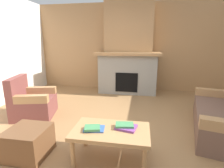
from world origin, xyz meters
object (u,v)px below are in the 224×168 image
armchair (32,103)px  fireplace (128,54)px  ottoman (29,142)px  coffee_table (111,133)px

armchair → fireplace: bearing=50.3°
fireplace → ottoman: fireplace is taller
fireplace → coffee_table: size_ratio=2.70×
ottoman → armchair: bearing=121.7°
fireplace → ottoman: size_ratio=5.19×
coffee_table → ottoman: size_ratio=1.92×
fireplace → armchair: 2.98m
coffee_table → ottoman: (-1.13, -0.12, -0.18)m
armchair → coffee_table: size_ratio=0.92×
armchair → ottoman: size_ratio=1.77×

